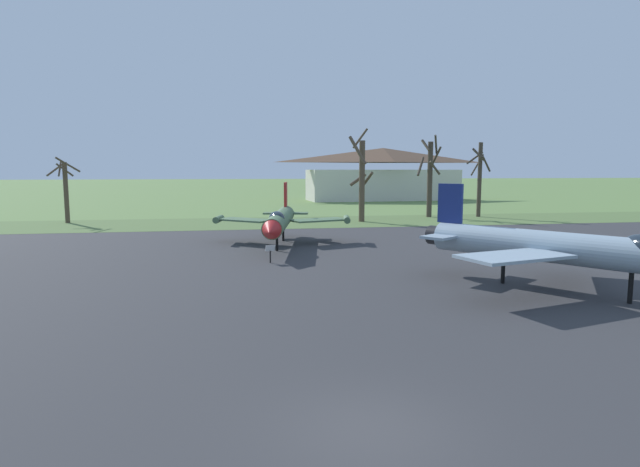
% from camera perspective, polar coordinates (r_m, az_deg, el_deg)
% --- Properties ---
extents(ground_plane, '(600.00, 600.00, 0.00)m').
position_cam_1_polar(ground_plane, '(11.64, 5.34, -21.04)').
color(ground_plane, '#607F42').
extents(asphalt_apron, '(78.72, 46.54, 0.05)m').
position_cam_1_polar(asphalt_apron, '(24.63, -3.15, -5.75)').
color(asphalt_apron, '#333335').
rests_on(asphalt_apron, ground).
extents(grass_verge_strip, '(138.72, 12.00, 0.06)m').
position_cam_1_polar(grass_verge_strip, '(53.48, -6.75, 1.15)').
color(grass_verge_strip, '#546E3A').
rests_on(grass_verge_strip, ground).
extents(jet_fighter_front_right, '(10.44, 12.90, 4.76)m').
position_cam_1_polar(jet_fighter_front_right, '(25.05, 25.94, -1.48)').
color(jet_fighter_front_right, '#8EA3B2').
rests_on(jet_fighter_front_right, ground).
extents(jet_fighter_rear_center, '(10.37, 13.48, 4.46)m').
position_cam_1_polar(jet_fighter_rear_center, '(36.87, -4.44, 1.47)').
color(jet_fighter_rear_center, '#4C6B47').
rests_on(jet_fighter_rear_center, ground).
extents(info_placard_rear_center, '(0.60, 0.30, 1.11)m').
position_cam_1_polar(info_placard_rear_center, '(30.38, -5.50, -2.04)').
color(info_placard_rear_center, black).
rests_on(info_placard_rear_center, ground).
extents(bare_tree_far_left, '(3.31, 3.31, 6.75)m').
position_cam_1_polar(bare_tree_far_left, '(58.76, -26.22, 4.49)').
color(bare_tree_far_left, brown).
rests_on(bare_tree_far_left, ground).
extents(bare_tree_left_of_center, '(2.67, 2.76, 9.79)m').
position_cam_1_polar(bare_tree_left_of_center, '(54.40, 4.59, 6.20)').
color(bare_tree_left_of_center, brown).
rests_on(bare_tree_left_of_center, ground).
extents(bare_tree_center, '(2.93, 2.82, 9.36)m').
position_cam_1_polar(bare_tree_center, '(60.86, 11.98, 6.31)').
color(bare_tree_center, '#42382D').
rests_on(bare_tree_center, ground).
extents(bare_tree_right_of_center, '(2.48, 2.53, 8.57)m').
position_cam_1_polar(bare_tree_right_of_center, '(62.57, 17.14, 6.02)').
color(bare_tree_right_of_center, '#42382D').
rests_on(bare_tree_right_of_center, ground).
extents(visitor_building, '(28.46, 9.99, 9.33)m').
position_cam_1_polar(visitor_building, '(94.49, 6.92, 6.43)').
color(visitor_building, beige).
rests_on(visitor_building, ground).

